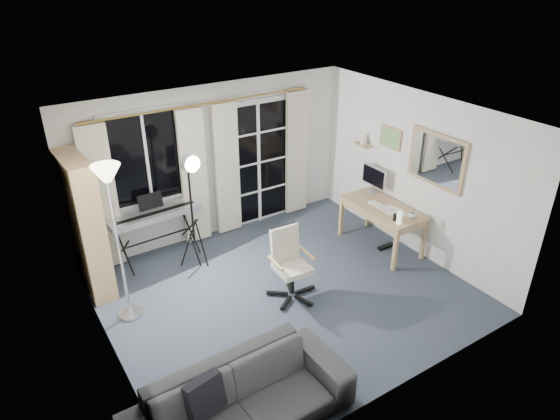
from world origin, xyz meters
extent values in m
cube|color=#313B48|center=(0.00, 0.00, -0.01)|extent=(4.50, 4.00, 0.02)
cube|color=white|center=(-1.05, 1.98, 1.50)|extent=(1.20, 0.06, 1.40)
cube|color=black|center=(-1.05, 1.95, 1.50)|extent=(1.10, 0.02, 1.30)
cube|color=white|center=(-1.05, 1.94, 1.50)|extent=(0.04, 0.03, 1.30)
cube|color=white|center=(0.75, 1.98, 1.02)|extent=(1.32, 0.06, 2.11)
cube|color=black|center=(0.45, 1.95, 1.02)|extent=(0.55, 0.02, 1.95)
cube|color=black|center=(1.05, 1.95, 1.02)|extent=(0.55, 0.02, 1.95)
cube|color=white|center=(0.75, 1.94, 1.02)|extent=(0.05, 0.04, 2.05)
cube|color=white|center=(0.75, 1.94, 0.55)|extent=(1.15, 0.03, 0.03)
cube|color=white|center=(0.75, 1.94, 1.05)|extent=(1.15, 0.03, 0.03)
cube|color=white|center=(0.75, 1.94, 1.55)|extent=(1.15, 0.03, 0.03)
cylinder|color=gold|center=(-0.15, 1.90, 2.15)|extent=(3.50, 0.03, 0.03)
cube|color=beige|center=(-1.75, 1.88, 1.08)|extent=(0.40, 0.07, 2.10)
cube|color=beige|center=(-0.40, 1.88, 1.08)|extent=(0.40, 0.07, 2.10)
cube|color=beige|center=(0.15, 1.88, 1.08)|extent=(0.40, 0.07, 2.10)
cube|color=beige|center=(1.45, 1.88, 1.08)|extent=(0.40, 0.07, 2.10)
cube|color=tan|center=(-2.07, 1.07, 0.95)|extent=(0.30, 0.04, 1.89)
cube|color=tan|center=(-2.11, 1.92, 0.95)|extent=(0.30, 0.04, 1.89)
cube|color=tan|center=(-2.23, 1.49, 0.95)|extent=(0.07, 0.85, 1.89)
cube|color=tan|center=(-2.09, 1.49, 0.03)|extent=(0.35, 0.87, 0.02)
cube|color=tan|center=(-2.09, 1.49, 0.38)|extent=(0.35, 0.87, 0.02)
cube|color=tan|center=(-2.09, 1.49, 0.74)|extent=(0.35, 0.87, 0.02)
cube|color=tan|center=(-2.09, 1.49, 1.10)|extent=(0.35, 0.87, 0.02)
cube|color=tan|center=(-2.09, 1.49, 1.46)|extent=(0.35, 0.87, 0.02)
cube|color=tan|center=(-2.09, 1.49, 1.86)|extent=(0.35, 0.87, 0.02)
cube|color=white|center=(-2.05, 1.14, 0.51)|extent=(0.21, 0.07, 0.24)
cube|color=#95473E|center=(-2.06, 1.24, 0.49)|extent=(0.21, 0.05, 0.19)
cube|color=#363636|center=(-2.06, 1.31, 0.50)|extent=(0.21, 0.05, 0.22)
cube|color=#95473E|center=(-2.07, 1.39, 0.53)|extent=(0.21, 0.05, 0.28)
cube|color=white|center=(-2.07, 1.46, 0.50)|extent=(0.21, 0.06, 0.22)
cube|color=#9F4B2D|center=(-2.07, 1.55, 0.50)|extent=(0.21, 0.05, 0.23)
cube|color=navy|center=(-2.08, 1.62, 0.51)|extent=(0.21, 0.06, 0.23)
cube|color=#95473E|center=(-2.08, 1.70, 0.50)|extent=(0.21, 0.04, 0.22)
cube|color=#9F4B2D|center=(-2.09, 1.77, 0.50)|extent=(0.21, 0.06, 0.22)
cube|color=#363636|center=(-2.09, 1.86, 0.51)|extent=(0.21, 0.04, 0.25)
cube|color=navy|center=(-2.05, 1.14, 0.88)|extent=(0.21, 0.04, 0.26)
cube|color=#363636|center=(-2.06, 1.21, 0.88)|extent=(0.21, 0.07, 0.25)
cube|color=#363636|center=(-2.06, 1.31, 0.86)|extent=(0.21, 0.05, 0.22)
cube|color=navy|center=(-2.07, 1.38, 0.85)|extent=(0.21, 0.04, 0.20)
cube|color=navy|center=(-2.07, 1.44, 0.86)|extent=(0.21, 0.05, 0.22)
cube|color=#363636|center=(-2.07, 1.52, 0.88)|extent=(0.21, 0.04, 0.26)
cube|color=#363636|center=(-2.08, 1.59, 0.85)|extent=(0.21, 0.05, 0.21)
cube|color=#DFB353|center=(-2.08, 1.67, 0.86)|extent=(0.21, 0.05, 0.22)
cube|color=#95473E|center=(-2.08, 1.74, 0.86)|extent=(0.21, 0.04, 0.23)
cube|color=#363636|center=(-2.09, 1.81, 0.86)|extent=(0.21, 0.04, 0.22)
cube|color=#9F4B2D|center=(-2.05, 1.14, 1.24)|extent=(0.21, 0.05, 0.27)
cube|color=#363636|center=(-2.06, 1.22, 1.21)|extent=(0.21, 0.04, 0.20)
cube|color=white|center=(-2.06, 1.28, 1.25)|extent=(0.21, 0.04, 0.28)
cube|color=white|center=(-2.06, 1.35, 1.24)|extent=(0.21, 0.04, 0.26)
cube|color=#95473E|center=(-2.07, 1.42, 1.21)|extent=(0.21, 0.04, 0.21)
cube|color=navy|center=(-2.07, 1.49, 1.22)|extent=(0.21, 0.05, 0.22)
cylinder|color=#B2B2B7|center=(-1.89, 0.67, 0.02)|extent=(0.36, 0.36, 0.03)
cylinder|color=#B2B2B7|center=(-1.89, 0.67, 0.96)|extent=(0.04, 0.04, 1.87)
cone|color=#FFE5B2|center=(-1.89, 0.67, 1.93)|extent=(0.38, 0.38, 0.19)
cylinder|color=black|center=(-1.63, 1.67, 0.36)|extent=(0.06, 0.64, 0.58)
cylinder|color=black|center=(-1.63, 1.67, 0.36)|extent=(0.06, 0.64, 0.58)
cylinder|color=black|center=(-0.61, 1.73, 0.36)|extent=(0.06, 0.64, 0.58)
cylinder|color=black|center=(-0.61, 1.73, 0.36)|extent=(0.06, 0.64, 0.58)
cylinder|color=black|center=(-1.12, 1.70, 0.36)|extent=(1.02, 0.08, 0.02)
cube|color=silver|center=(-1.12, 1.70, 0.74)|extent=(1.34, 0.40, 0.09)
cube|color=white|center=(-1.11, 1.62, 0.78)|extent=(1.23, 0.21, 0.02)
cube|color=black|center=(-1.11, 1.66, 0.79)|extent=(1.19, 0.14, 0.01)
cube|color=black|center=(-1.12, 1.80, 0.92)|extent=(0.36, 0.09, 0.22)
cylinder|color=black|center=(-0.62, 1.25, 0.32)|extent=(0.07, 0.28, 0.71)
cylinder|color=black|center=(-0.81, 1.32, 0.32)|extent=(0.26, 0.11, 0.71)
cylinder|color=black|center=(-0.78, 1.12, 0.32)|extent=(0.22, 0.19, 0.71)
cylinder|color=black|center=(-0.74, 1.23, 1.02)|extent=(0.03, 0.03, 1.23)
cylinder|color=silver|center=(-0.73, 1.18, 1.63)|extent=(0.26, 0.17, 0.24)
cylinder|color=white|center=(-0.71, 1.10, 1.63)|extent=(0.20, 0.06, 0.20)
cube|color=black|center=(0.22, -0.14, 0.04)|extent=(0.29, 0.06, 0.04)
cylinder|color=black|center=(0.29, -0.14, 0.02)|extent=(0.05, 0.05, 0.05)
cube|color=black|center=(0.09, 0.06, 0.04)|extent=(0.15, 0.29, 0.04)
cylinder|color=black|center=(0.12, 0.12, 0.02)|extent=(0.05, 0.05, 0.05)
cube|color=black|center=(-0.13, 0.00, 0.04)|extent=(0.25, 0.22, 0.04)
cylinder|color=black|center=(-0.19, 0.04, 0.02)|extent=(0.05, 0.05, 0.05)
cube|color=black|center=(-0.14, -0.24, 0.04)|extent=(0.27, 0.19, 0.04)
cylinder|color=black|center=(-0.21, -0.28, 0.02)|extent=(0.05, 0.05, 0.05)
cube|color=black|center=(0.07, -0.32, 0.04)|extent=(0.12, 0.29, 0.04)
cylinder|color=black|center=(0.09, -0.39, 0.02)|extent=(0.05, 0.05, 0.05)
cylinder|color=black|center=(0.02, -0.13, 0.25)|extent=(0.06, 0.06, 0.36)
cube|color=beige|center=(0.02, -0.13, 0.45)|extent=(0.44, 0.44, 0.07)
cube|color=beige|center=(0.03, 0.07, 0.72)|extent=(0.40, 0.13, 0.47)
cube|color=black|center=(0.04, 0.11, 0.74)|extent=(0.38, 0.11, 0.44)
cylinder|color=tan|center=(-0.21, -0.10, 0.60)|extent=(0.06, 0.36, 0.04)
cylinder|color=tan|center=(0.26, -0.12, 0.60)|extent=(0.06, 0.36, 0.04)
cube|color=tan|center=(1.88, 0.21, 0.67)|extent=(0.65, 1.29, 0.04)
cube|color=tan|center=(1.88, 0.21, 0.60)|extent=(0.61, 1.25, 0.09)
cube|color=tan|center=(1.59, -0.39, 0.33)|extent=(0.06, 0.06, 0.65)
cube|color=tan|center=(2.16, -0.39, 0.33)|extent=(0.06, 0.06, 0.65)
cube|color=tan|center=(1.60, 0.82, 0.33)|extent=(0.06, 0.06, 0.65)
cube|color=tan|center=(2.17, 0.82, 0.33)|extent=(0.06, 0.06, 0.65)
cube|color=silver|center=(2.08, 0.66, 0.69)|extent=(0.17, 0.11, 0.01)
cube|color=silver|center=(2.08, 0.66, 0.82)|extent=(0.04, 0.03, 0.20)
cube|color=silver|center=(2.08, 0.66, 0.96)|extent=(0.03, 0.49, 0.31)
cube|color=black|center=(2.06, 0.66, 0.96)|extent=(0.01, 0.46, 0.27)
cube|color=white|center=(1.83, 0.25, 0.70)|extent=(0.13, 0.39, 0.02)
cube|color=white|center=(1.79, -0.02, 0.70)|extent=(0.06, 0.09, 0.02)
cube|color=white|center=(1.93, 0.07, 0.69)|extent=(0.24, 0.30, 0.01)
cube|color=white|center=(1.90, -0.11, 0.69)|extent=(0.20, 0.15, 0.00)
cube|color=black|center=(1.71, -0.21, 0.74)|extent=(0.05, 0.04, 0.11)
cylinder|color=white|center=(1.69, -0.30, 0.78)|extent=(0.07, 0.07, 0.18)
cube|color=black|center=(1.93, 0.11, 0.02)|extent=(0.28, 0.07, 0.05)
imported|color=silver|center=(1.98, -0.29, 0.74)|extent=(0.11, 0.09, 0.11)
cube|color=tan|center=(2.23, -0.35, 1.55)|extent=(0.04, 0.94, 0.74)
cube|color=white|center=(2.21, -0.35, 1.55)|extent=(0.01, 0.84, 0.64)
cube|color=tan|center=(2.23, 0.55, 1.60)|extent=(0.03, 0.42, 0.32)
cube|color=#56AC87|center=(2.21, 0.55, 1.60)|extent=(0.00, 0.36, 0.26)
cube|color=tan|center=(2.16, 1.05, 1.35)|extent=(0.16, 0.30, 0.02)
cone|color=beige|center=(2.16, 1.05, 1.44)|extent=(0.12, 0.12, 0.15)
imported|color=#2C2D2F|center=(-1.52, -1.55, 0.42)|extent=(2.15, 0.66, 0.84)
cube|color=black|center=(-1.83, -1.45, 0.49)|extent=(0.39, 0.26, 0.38)
camera|label=1|loc=(-2.99, -4.53, 4.06)|focal=32.00mm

